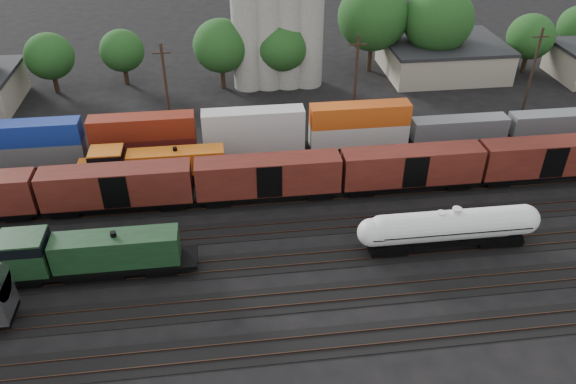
{
  "coord_description": "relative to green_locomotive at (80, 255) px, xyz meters",
  "views": [
    {
      "loc": [
        -5.09,
        -44.31,
        34.17
      ],
      "look_at": [
        0.72,
        2.0,
        3.0
      ],
      "focal_mm": 35.0,
      "sensor_mm": 36.0,
      "label": 1
    }
  ],
  "objects": [
    {
      "name": "industrial_sheds",
      "position": [
        24.97,
        40.25,
        -0.15
      ],
      "size": [
        119.38,
        17.26,
        5.1
      ],
      "color": "#9E937F",
      "rests_on": "ground"
    },
    {
      "name": "tank_car_a",
      "position": [
        33.72,
        0.0,
        -0.12
      ],
      "size": [
        16.55,
        2.96,
        4.34
      ],
      "color": "white",
      "rests_on": "ground"
    },
    {
      "name": "container_wall",
      "position": [
        18.4,
        20.0,
        0.14
      ],
      "size": [
        161.04,
        2.6,
        5.8
      ],
      "color": "black",
      "rests_on": "ground"
    },
    {
      "name": "tracks",
      "position": [
        18.34,
        5.0,
        -2.66
      ],
      "size": [
        180.0,
        33.2,
        0.2
      ],
      "color": "black",
      "rests_on": "ground"
    },
    {
      "name": "tank_car_b",
      "position": [
        32.29,
        0.0,
        -0.28
      ],
      "size": [
        15.45,
        2.77,
        4.05
      ],
      "color": "white",
      "rests_on": "ground"
    },
    {
      "name": "tree_band",
      "position": [
        15.2,
        42.17,
        5.05
      ],
      "size": [
        165.5,
        20.34,
        14.38
      ],
      "color": "black",
      "rests_on": "ground"
    },
    {
      "name": "utility_poles",
      "position": [
        18.34,
        27.0,
        3.51
      ],
      "size": [
        122.2,
        0.36,
        12.0
      ],
      "color": "black",
      "rests_on": "ground"
    },
    {
      "name": "boxcar_string",
      "position": [
        25.06,
        10.0,
        0.41
      ],
      "size": [
        153.6,
        2.9,
        4.2
      ],
      "color": "black",
      "rests_on": "ground"
    },
    {
      "name": "ground",
      "position": [
        18.34,
        5.0,
        -2.7
      ],
      "size": [
        600.0,
        600.0,
        0.0
      ],
      "primitive_type": "plane",
      "color": "black"
    },
    {
      "name": "green_locomotive",
      "position": [
        0.0,
        0.0,
        0.0
      ],
      "size": [
        17.98,
        3.17,
        4.76
      ],
      "color": "black",
      "rests_on": "ground"
    },
    {
      "name": "orange_locomotive",
      "position": [
        4.72,
        15.0,
        -0.21
      ],
      "size": [
        17.46,
        2.91,
        4.36
      ],
      "color": "black",
      "rests_on": "ground"
    },
    {
      "name": "grain_silo",
      "position": [
        21.63,
        41.0,
        8.55
      ],
      "size": [
        13.4,
        5.0,
        29.0
      ],
      "color": "#9E9B91",
      "rests_on": "ground"
    }
  ]
}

